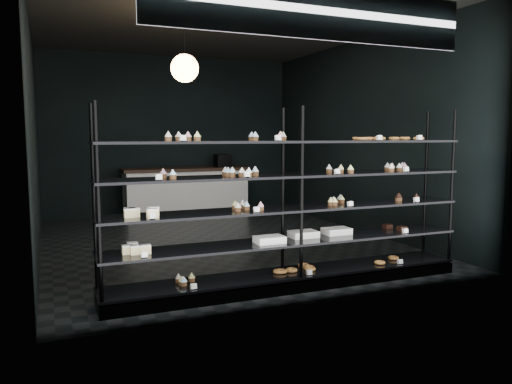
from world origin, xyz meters
The scene contains 5 objects.
room centered at (0.00, 0.00, 1.60)m, with size 5.01×6.01×3.20m.
display_shelf centered at (-0.02, -2.45, 0.63)m, with size 4.00×0.50×1.91m.
signage centered at (0.00, -2.93, 2.75)m, with size 3.30×0.05×0.50m.
pendant_lamp centered at (-0.72, -0.89, 2.45)m, with size 0.35×0.35×0.90m.
service_counter centered at (0.17, 2.50, 0.50)m, with size 2.49×0.65×1.23m.
Camera 1 is at (-2.36, -7.10, 1.62)m, focal length 35.00 mm.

